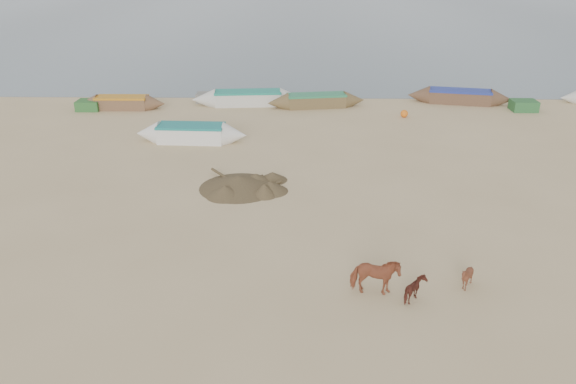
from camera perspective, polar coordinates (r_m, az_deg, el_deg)
The scene contains 9 objects.
ground at distance 17.39m, azimuth -0.26°, elevation -8.30°, with size 140.00×140.00×0.00m, color tan.
sea at distance 97.21m, azimuth 0.93°, elevation 18.08°, with size 160.00×160.00×0.00m, color slate.
cow_adult at distance 16.33m, azimuth 8.82°, elevation -8.47°, with size 0.64×1.41×1.19m, color #974D31.
calf_front at distance 17.31m, azimuth 17.70°, elevation -8.23°, with size 0.62×0.69×0.76m, color #5A2D1C.
calf_right at distance 16.36m, azimuth 12.85°, elevation -9.71°, with size 0.72×0.62×0.73m, color #55251B.
near_canoe at distance 29.38m, azimuth -9.80°, elevation 5.90°, with size 5.73×1.32×0.91m, color silver, non-canonical shape.
debris_pile at distance 23.39m, azimuth -5.04°, elevation 1.03°, with size 3.31×3.31×0.52m, color brown.
waterline_canoes at distance 36.39m, azimuth 6.80°, elevation 9.44°, with size 58.74×4.22×0.91m.
beach_clutter at distance 35.81m, azimuth 8.11°, elevation 8.93°, with size 46.62×4.23×0.64m.
Camera 1 is at (0.36, -14.77, 9.16)m, focal length 35.00 mm.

